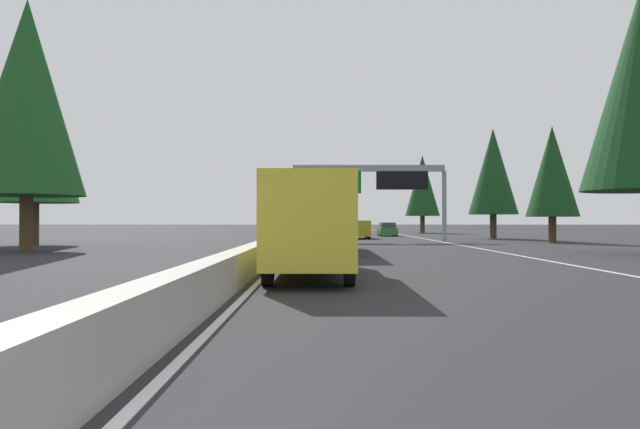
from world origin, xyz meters
The scene contains 17 objects.
ground_plane centered at (60.00, 0.00, 0.00)m, with size 320.00×320.00×0.00m, color #262628.
median_barrier centered at (80.00, 0.30, 0.45)m, with size 180.00×0.56×0.90m, color #9E9B93.
shoulder_stripe_right centered at (70.00, -11.52, 0.01)m, with size 160.00×0.16×0.01m, color silver.
shoulder_stripe_median centered at (70.00, -0.25, 0.01)m, with size 160.00×0.16×0.01m, color silver.
sign_gantry_overhead centered at (42.83, -6.04, 4.94)m, with size 0.50×12.68×6.20m.
box_truck_near_center centered at (14.31, -1.64, 1.61)m, with size 8.50×2.40×2.95m.
bus_mid_center centered at (27.47, -2.05, 1.72)m, with size 11.50×2.55×3.10m.
sedan_distant_a centered at (58.27, -9.20, 0.68)m, with size 4.40×1.80×1.47m.
sedan_distant_b centered at (82.41, -1.77, 0.68)m, with size 4.40×1.80×1.47m.
sedan_far_right centered at (123.35, -5.34, 0.68)m, with size 4.40×1.80×1.47m.
pickup_far_center centered at (91.11, -5.21, 0.91)m, with size 5.60×2.00×1.86m.
minivan_near_right centered at (49.93, -5.50, 0.95)m, with size 5.00×1.95×1.69m.
conifer_right_near centered at (40.70, -19.92, 5.49)m, with size 3.98×3.98×9.05m.
conifer_right_mid centered at (49.53, -18.04, 6.25)m, with size 4.53×4.53×10.29m.
conifer_right_far centered at (72.68, -15.63, 6.36)m, with size 4.61×4.61×10.48m.
conifer_left_foreground centered at (27.86, 14.18, 8.47)m, with size 6.13×6.13×13.92m.
conifer_left_near centered at (35.60, 17.72, 8.07)m, with size 5.84×5.84×13.27m.
Camera 1 is at (-3.01, -1.96, 1.71)m, focal length 31.69 mm.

